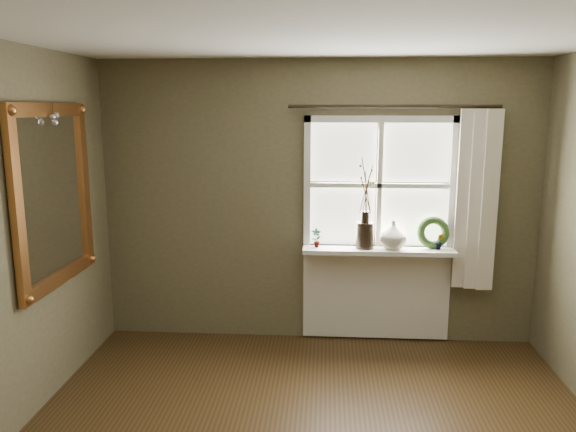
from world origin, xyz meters
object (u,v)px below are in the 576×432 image
at_px(gilt_mirror, 54,195).
at_px(dark_jug, 365,235).
at_px(cream_vase, 393,235).
at_px(wreath, 433,236).

bearing_deg(gilt_mirror, dark_jug, 21.47).
bearing_deg(gilt_mirror, cream_vase, 19.57).
distance_m(wreath, gilt_mirror, 3.20).
relative_size(cream_vase, wreath, 0.87).
height_order(cream_vase, gilt_mirror, gilt_mirror).
bearing_deg(wreath, cream_vase, -179.33).
relative_size(cream_vase, gilt_mirror, 0.19).
height_order(dark_jug, wreath, wreath).
bearing_deg(cream_vase, dark_jug, 180.00).
bearing_deg(wreath, gilt_mirror, -167.60).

